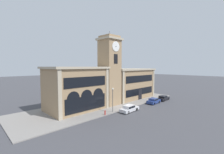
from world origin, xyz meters
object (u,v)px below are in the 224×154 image
(parked_car_far, at_px, (163,98))
(bollard, at_px, (152,99))
(street_lamp, at_px, (113,96))
(fire_hydrant, at_px, (105,113))
(parked_car_mid, at_px, (154,101))
(parked_car_near, at_px, (129,108))

(parked_car_far, height_order, bollard, parked_car_far)
(parked_car_far, distance_m, bollard, 3.60)
(street_lamp, distance_m, fire_hydrant, 3.72)
(bollard, relative_size, fire_hydrant, 1.22)
(parked_car_far, height_order, street_lamp, street_lamp)
(street_lamp, bearing_deg, parked_car_mid, -8.56)
(bollard, xyz_separation_m, fire_hydrant, (-17.25, 0.04, -0.10))
(parked_car_near, relative_size, street_lamp, 0.95)
(parked_car_far, relative_size, street_lamp, 0.92)
(parked_car_mid, xyz_separation_m, street_lamp, (-12.92, 1.94, 2.77))
(parked_car_mid, xyz_separation_m, parked_car_far, (5.19, -0.00, -0.02))
(parked_car_far, bearing_deg, bollard, 149.67)
(parked_car_near, height_order, parked_car_far, parked_car_near)
(parked_car_near, xyz_separation_m, bollard, (11.94, 1.71, -0.07))
(parked_car_far, distance_m, fire_hydrant, 20.49)
(parked_car_far, bearing_deg, fire_hydrant, 173.13)
(parked_car_mid, bearing_deg, parked_car_near, 178.02)
(street_lamp, xyz_separation_m, fire_hydrant, (-2.30, -0.20, -2.92))
(parked_car_near, xyz_separation_m, street_lamp, (-3.01, 1.95, 2.76))
(street_lamp, relative_size, fire_hydrant, 5.73)
(street_lamp, relative_size, bollard, 4.70)
(parked_car_near, height_order, parked_car_mid, parked_car_near)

